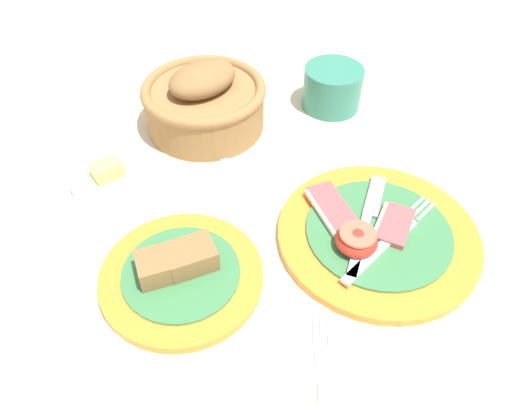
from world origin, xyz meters
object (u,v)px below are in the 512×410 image
at_px(butter_dish, 109,177).
at_px(teaspoon_by_saucer, 220,207).
at_px(breakfast_plate, 375,234).
at_px(sugar_cup, 332,87).
at_px(bread_basket, 204,101).
at_px(fork_on_cloth, 324,399).
at_px(bread_plate, 181,273).

xyz_separation_m(butter_dish, teaspoon_by_saucer, (0.12, -0.12, -0.00)).
xyz_separation_m(breakfast_plate, butter_dish, (-0.28, 0.25, -0.00)).
height_order(sugar_cup, teaspoon_by_saucer, sugar_cup).
distance_m(breakfast_plate, butter_dish, 0.38).
xyz_separation_m(bread_basket, fork_on_cloth, (-0.05, -0.47, -0.04)).
xyz_separation_m(breakfast_plate, sugar_cup, (0.10, 0.28, 0.03)).
bearing_deg(bread_plate, butter_dish, 100.34).
bearing_deg(fork_on_cloth, breakfast_plate, -18.54).
height_order(bread_plate, bread_basket, bread_basket).
relative_size(bread_basket, butter_dish, 1.74).
height_order(breakfast_plate, sugar_cup, sugar_cup).
bearing_deg(fork_on_cloth, teaspoon_by_saucer, 27.48).
relative_size(sugar_cup, bread_basket, 0.50).
xyz_separation_m(teaspoon_by_saucer, fork_on_cloth, (-0.00, -0.28, -0.00)).
bearing_deg(fork_on_cloth, bread_basket, 21.63).
relative_size(butter_dish, fork_on_cloth, 0.64).
distance_m(sugar_cup, fork_on_cloth, 0.51).
relative_size(breakfast_plate, bread_basket, 1.33).
distance_m(breakfast_plate, bread_basket, 0.34).
distance_m(butter_dish, teaspoon_by_saucer, 0.17).
xyz_separation_m(bread_basket, teaspoon_by_saucer, (-0.05, -0.19, -0.04)).
distance_m(bread_plate, fork_on_cloth, 0.21).
height_order(breakfast_plate, teaspoon_by_saucer, breakfast_plate).
bearing_deg(teaspoon_by_saucer, butter_dish, -108.92).
bearing_deg(butter_dish, teaspoon_by_saucer, -44.25).
distance_m(bread_plate, sugar_cup, 0.42).
xyz_separation_m(breakfast_plate, fork_on_cloth, (-0.16, -0.15, -0.01)).
height_order(bread_basket, butter_dish, bread_basket).
distance_m(sugar_cup, teaspoon_by_saucer, 0.30).
height_order(breakfast_plate, butter_dish, breakfast_plate).
relative_size(teaspoon_by_saucer, fork_on_cloth, 1.07).
distance_m(bread_basket, butter_dish, 0.19).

